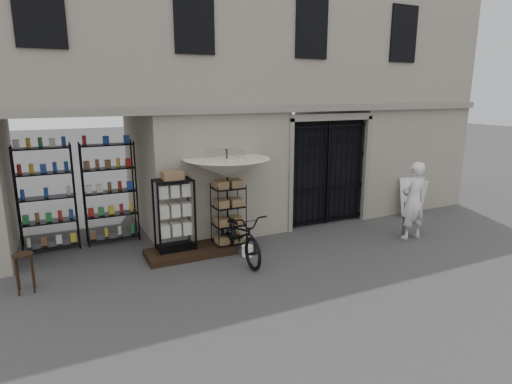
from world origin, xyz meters
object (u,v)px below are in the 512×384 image
display_cabinet (175,218)px  wire_rack (229,218)px  white_bucket (247,251)px  market_umbrella (227,163)px  easel_sign (412,198)px  steel_bollard (406,220)px  shopkeeper (410,238)px  wooden_stool (25,272)px  bicycle (240,258)px

display_cabinet → wire_rack: (1.25, -0.15, -0.10)m
display_cabinet → white_bucket: (1.45, -0.76, -0.76)m
market_umbrella → white_bucket: 2.07m
white_bucket → easel_sign: (5.68, 0.65, 0.47)m
wire_rack → steel_bollard: bearing=-8.4°
wire_rack → shopkeeper: size_ratio=0.80×
wire_rack → easel_sign: size_ratio=1.39×
display_cabinet → steel_bollard: 5.85m
market_umbrella → wooden_stool: (-4.28, -0.53, -1.66)m
market_umbrella → white_bucket: bearing=-75.3°
bicycle → easel_sign: (5.89, 0.72, 0.59)m
wooden_stool → steel_bollard: 8.72m
white_bucket → wooden_stool: size_ratio=0.33×
white_bucket → easel_sign: bearing=6.5°
market_umbrella → shopkeeper: market_umbrella is taller
easel_sign → steel_bollard: bearing=-130.5°
wooden_stool → easel_sign: 10.16m
wire_rack → wooden_stool: size_ratio=2.09×
wire_rack → easel_sign: bearing=7.2°
market_umbrella → easel_sign: size_ratio=2.52×
wire_rack → steel_bollard: (4.42, -1.20, -0.32)m
display_cabinet → easel_sign: (7.13, -0.11, -0.29)m
display_cabinet → steel_bollard: (5.67, -1.35, -0.42)m
market_umbrella → bicycle: (-0.03, -0.77, -2.06)m
easel_sign → market_umbrella: bearing=-171.4°
display_cabinet → bicycle: display_cabinet is taller
steel_bollard → display_cabinet: bearing=166.6°
wire_rack → easel_sign: (5.88, 0.05, -0.19)m
white_bucket → shopkeeper: bearing=-9.7°
bicycle → wooden_stool: (-4.26, 0.24, 0.40)m
wooden_stool → steel_bollard: size_ratio=0.83×
shopkeeper → wooden_stool: bearing=-3.6°
wooden_stool → easel_sign: size_ratio=0.67×
steel_bollard → shopkeeper: (0.04, -0.13, -0.46)m
steel_bollard → easel_sign: (1.46, 1.24, 0.13)m
display_cabinet → shopkeeper: (5.72, -1.49, -0.88)m
display_cabinet → steel_bollard: size_ratio=1.93×
market_umbrella → white_bucket: market_umbrella is taller
shopkeeper → easel_sign: (1.42, 1.38, 0.59)m
display_cabinet → white_bucket: display_cabinet is taller
bicycle → wooden_stool: size_ratio=2.80×
white_bucket → shopkeeper: (4.27, -0.73, -0.12)m
market_umbrella → display_cabinet: bearing=177.5°
bicycle → shopkeeper: bearing=-8.4°
easel_sign → display_cabinet: bearing=-171.7°
bicycle → shopkeeper: (4.48, -0.65, 0.00)m
bicycle → wooden_stool: bearing=176.7°
white_bucket → bicycle: 0.25m
white_bucket → wire_rack: bearing=108.2°
steel_bollard → shopkeeper: size_ratio=0.46×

